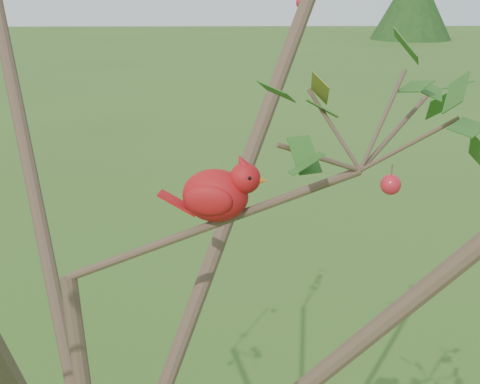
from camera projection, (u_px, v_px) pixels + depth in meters
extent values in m
sphere|color=red|center=(303.00, 2.00, 1.60)|extent=(0.04, 0.04, 0.04)
sphere|color=red|center=(391.00, 185.00, 1.15)|extent=(0.04, 0.04, 0.04)
ellipsoid|color=#B30F1C|center=(215.00, 195.00, 1.20)|extent=(0.15, 0.12, 0.11)
sphere|color=#B30F1C|center=(245.00, 178.00, 1.18)|extent=(0.07, 0.07, 0.06)
cone|color=#B30F1C|center=(242.00, 163.00, 1.17)|extent=(0.05, 0.04, 0.05)
cone|color=#D85914|center=(261.00, 180.00, 1.18)|extent=(0.03, 0.03, 0.02)
ellipsoid|color=black|center=(255.00, 181.00, 1.18)|extent=(0.02, 0.04, 0.03)
cube|color=#B30F1C|center=(178.00, 203.00, 1.22)|extent=(0.08, 0.05, 0.05)
ellipsoid|color=#B30F1C|center=(217.00, 187.00, 1.24)|extent=(0.10, 0.05, 0.06)
ellipsoid|color=#B30F1C|center=(209.00, 201.00, 1.16)|extent=(0.10, 0.05, 0.06)
cylinder|color=#3B2A20|center=(413.00, 4.00, 29.47)|extent=(0.51, 0.51, 3.40)
cone|color=#193813|center=(413.00, 1.00, 29.43)|extent=(3.96, 3.96, 3.68)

